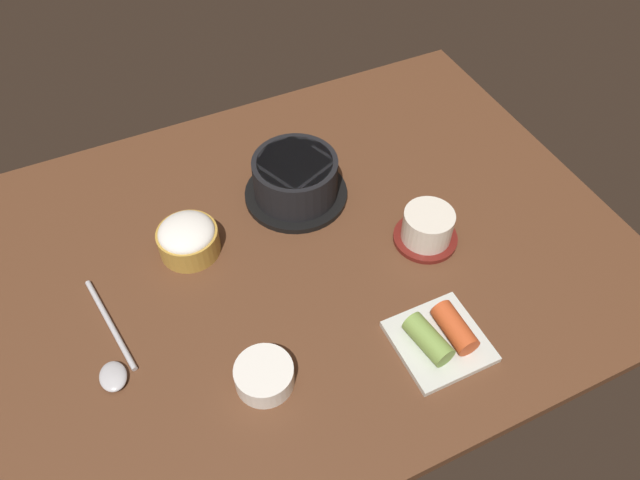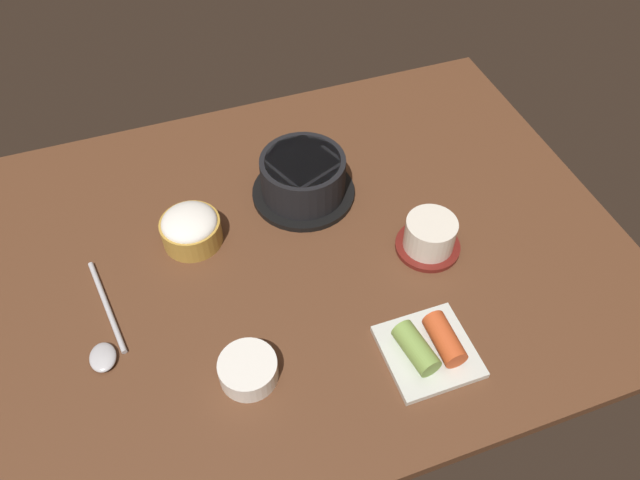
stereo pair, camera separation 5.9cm
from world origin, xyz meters
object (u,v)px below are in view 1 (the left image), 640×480
Objects in this scene: kimchi_plate at (440,337)px; tea_cup_with_saucer at (427,228)px; side_bowl_near at (264,375)px; rice_bowl at (188,238)px; spoon at (112,357)px; stone_pot at (295,179)px.

tea_cup_with_saucer is at bearing 64.19° from kimchi_plate.
side_bowl_near is (-24.09, 4.92, 0.19)cm from kimchi_plate.
rice_bowl is 21.04cm from spoon.
stone_pot reaches higher than spoon.
stone_pot reaches higher than side_bowl_near.
rice_bowl is 0.78× the size of kimchi_plate.
rice_bowl reaches higher than side_bowl_near.
tea_cup_with_saucer reaches higher than spoon.
kimchi_plate is (-8.25, -17.06, -1.26)cm from tea_cup_with_saucer.
spoon is (-49.94, -0.23, -2.25)cm from tea_cup_with_saucer.
spoon is (-35.24, -17.89, -3.29)cm from stone_pot.
spoon is (-17.60, 11.91, -1.18)cm from side_bowl_near.
spoon is (-15.45, -14.09, -2.35)cm from rice_bowl.
stone_pot is at bearing 59.38° from side_bowl_near.
spoon is at bearing -137.64° from rice_bowl.
tea_cup_with_saucer is 18.99cm from kimchi_plate.
rice_bowl is at bearing 158.10° from tea_cup_with_saucer.
spoon is at bearing -153.09° from stone_pot.
rice_bowl is 37.17cm from tea_cup_with_saucer.
side_bowl_near is 21.29cm from spoon.
rice_bowl reaches higher than spoon.
stone_pot is 2.20× the size of side_bowl_near.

